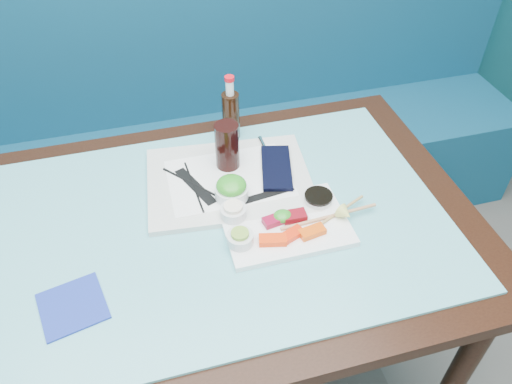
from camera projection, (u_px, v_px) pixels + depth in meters
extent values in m
cube|color=navy|center=(180.00, 183.00, 2.16)|extent=(3.00, 0.55, 0.45)
cube|color=navy|center=(159.00, 60.00, 1.99)|extent=(3.00, 0.12, 0.95)
cube|color=black|center=(206.00, 232.00, 1.28)|extent=(1.40, 0.90, 0.04)
cylinder|color=black|center=(459.00, 374.00, 1.39)|extent=(0.06, 0.06, 0.71)
cylinder|color=black|center=(11.00, 264.00, 1.67)|extent=(0.06, 0.06, 0.71)
cylinder|color=black|center=(353.00, 197.00, 1.91)|extent=(0.06, 0.06, 0.71)
cube|color=#5DB1BA|center=(205.00, 225.00, 1.26)|extent=(1.22, 0.76, 0.01)
cube|color=white|center=(285.00, 224.00, 1.25)|extent=(0.31, 0.22, 0.02)
cube|color=#FF390A|center=(273.00, 240.00, 1.19)|extent=(0.07, 0.05, 0.02)
cube|color=red|center=(292.00, 235.00, 1.20)|extent=(0.07, 0.05, 0.01)
cube|color=#EC4D09|center=(312.00, 232.00, 1.21)|extent=(0.07, 0.04, 0.02)
cube|color=maroon|center=(273.00, 221.00, 1.23)|extent=(0.06, 0.04, 0.02)
cube|color=maroon|center=(295.00, 216.00, 1.24)|extent=(0.06, 0.04, 0.02)
ellipsoid|color=#2A8D20|center=(283.00, 216.00, 1.24)|extent=(0.06, 0.06, 0.03)
cylinder|color=silver|center=(240.00, 239.00, 1.18)|extent=(0.09, 0.09, 0.03)
cylinder|color=#7DA936|center=(240.00, 234.00, 1.17)|extent=(0.06, 0.06, 0.01)
cylinder|color=silver|center=(233.00, 212.00, 1.25)|extent=(0.07, 0.07, 0.03)
cylinder|color=white|center=(233.00, 207.00, 1.24)|extent=(0.05, 0.05, 0.01)
cylinder|color=silver|center=(318.00, 199.00, 1.29)|extent=(0.10, 0.10, 0.01)
cylinder|color=black|center=(319.00, 196.00, 1.29)|extent=(0.08, 0.08, 0.01)
cone|color=#DADC68|center=(345.00, 214.00, 1.23)|extent=(0.05, 0.05, 0.04)
cube|color=black|center=(268.00, 195.00, 1.31)|extent=(0.15, 0.04, 0.00)
cylinder|color=tan|center=(329.00, 217.00, 1.25)|extent=(0.26, 0.03, 0.01)
cylinder|color=#A5854D|center=(333.00, 216.00, 1.25)|extent=(0.21, 0.10, 0.01)
cube|color=silver|center=(229.00, 181.00, 1.37)|extent=(0.47, 0.37, 0.02)
cube|color=white|center=(229.00, 178.00, 1.36)|extent=(0.33, 0.23, 0.00)
cylinder|color=white|center=(232.00, 192.00, 1.29)|extent=(0.11, 0.11, 0.04)
ellipsoid|color=#2C8F21|center=(231.00, 185.00, 1.28)|extent=(0.10, 0.10, 0.04)
cylinder|color=black|center=(227.00, 146.00, 1.35)|extent=(0.07, 0.07, 0.14)
cube|color=black|center=(276.00, 168.00, 1.38)|extent=(0.12, 0.20, 0.01)
cylinder|color=silver|center=(264.00, 146.00, 1.46)|extent=(0.01, 0.09, 0.01)
cylinder|color=black|center=(194.00, 186.00, 1.33)|extent=(0.02, 0.21, 0.01)
cylinder|color=black|center=(197.00, 186.00, 1.33)|extent=(0.16, 0.19, 0.01)
cube|color=black|center=(195.00, 186.00, 1.33)|extent=(0.09, 0.17, 0.00)
cylinder|color=black|center=(231.00, 116.00, 1.48)|extent=(0.06, 0.06, 0.15)
cylinder|color=white|center=(230.00, 88.00, 1.41)|extent=(0.03, 0.03, 0.05)
cylinder|color=red|center=(229.00, 79.00, 1.39)|extent=(0.03, 0.03, 0.01)
cube|color=navy|center=(73.00, 306.00, 1.08)|extent=(0.16, 0.16, 0.01)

